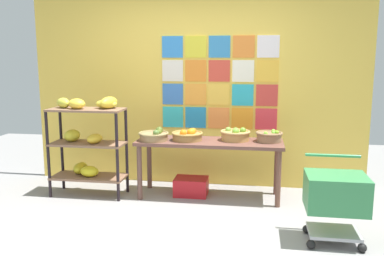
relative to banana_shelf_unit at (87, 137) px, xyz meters
The scene contains 10 objects.
ground 1.78m from the banana_shelf_unit, 40.83° to the right, with size 9.44×9.44×0.00m, color gray.
back_wall_with_art 1.54m from the banana_shelf_unit, 28.98° to the left, with size 4.39×0.07×2.64m.
banana_shelf_unit is the anchor object (origin of this frame).
display_table 1.49m from the banana_shelf_unit, ahead, with size 1.74×0.57×0.70m.
fruit_basket_centre 1.22m from the banana_shelf_unit, ahead, with size 0.38×0.38×0.15m.
fruit_basket_back_left 1.80m from the banana_shelf_unit, ahead, with size 0.36×0.36×0.16m.
fruit_basket_back_right 2.19m from the banana_shelf_unit, ahead, with size 0.32×0.32×0.14m.
fruit_basket_left 0.83m from the banana_shelf_unit, ahead, with size 0.36×0.36×0.15m.
produce_crate_under_table 1.41m from the banana_shelf_unit, ahead, with size 0.40×0.30×0.22m, color red.
shopping_cart 2.92m from the banana_shelf_unit, 18.59° to the right, with size 0.53×0.47×0.78m.
Camera 1 is at (0.80, -3.54, 1.67)m, focal length 38.13 mm.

